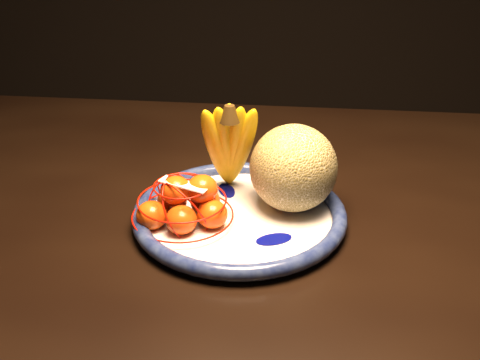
# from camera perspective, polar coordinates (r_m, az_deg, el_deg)

# --- Properties ---
(dining_table) EXTENTS (1.56, 0.96, 0.76)m
(dining_table) POSITION_cam_1_polar(r_m,az_deg,el_deg) (1.05, -3.08, -5.84)
(dining_table) COLOR black
(dining_table) RESTS_ON ground
(fruit_bowl) EXTENTS (0.33, 0.33, 0.03)m
(fruit_bowl) POSITION_cam_1_polar(r_m,az_deg,el_deg) (0.93, -0.05, -3.36)
(fruit_bowl) COLOR white
(fruit_bowl) RESTS_ON dining_table
(cantaloupe) EXTENTS (0.14, 0.14, 0.14)m
(cantaloupe) POSITION_cam_1_polar(r_m,az_deg,el_deg) (0.93, 5.09, 1.14)
(cantaloupe) COLOR olive
(cantaloupe) RESTS_ON fruit_bowl
(banana_bunch) EXTENTS (0.12, 0.11, 0.18)m
(banana_bunch) POSITION_cam_1_polar(r_m,az_deg,el_deg) (0.96, -1.04, 3.58)
(banana_bunch) COLOR gold
(banana_bunch) RESTS_ON fruit_bowl
(mandarin_bag) EXTENTS (0.16, 0.16, 0.10)m
(mandarin_bag) POSITION_cam_1_polar(r_m,az_deg,el_deg) (0.91, -5.24, -2.34)
(mandarin_bag) COLOR #FF520C
(mandarin_bag) RESTS_ON fruit_bowl
(price_tag) EXTENTS (0.08, 0.05, 0.01)m
(price_tag) POSITION_cam_1_polar(r_m,az_deg,el_deg) (0.89, -5.32, -0.41)
(price_tag) COLOR white
(price_tag) RESTS_ON mandarin_bag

